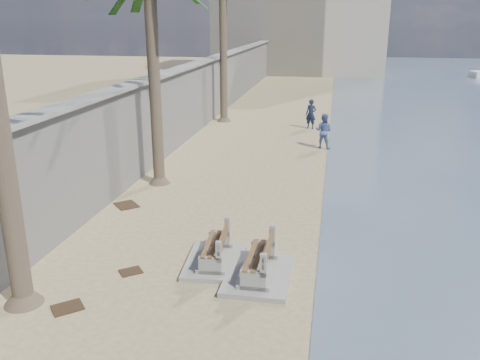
{
  "coord_description": "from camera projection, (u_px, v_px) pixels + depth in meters",
  "views": [
    {
      "loc": [
        2.2,
        -7.43,
        5.93
      ],
      "look_at": [
        -0.5,
        7.0,
        1.2
      ],
      "focal_mm": 38.0,
      "sensor_mm": 36.0,
      "label": 1
    }
  ],
  "objects": [
    {
      "name": "debris_b",
      "position": [
        67.0,
        307.0,
        10.83
      ],
      "size": [
        0.81,
        0.79,
        0.03
      ],
      "primitive_type": "cube",
      "rotation": [
        0.0,
        0.0,
        3.86
      ],
      "color": "#382616",
      "rests_on": "ground_plane"
    },
    {
      "name": "person_b",
      "position": [
        324.0,
        129.0,
        23.77
      ],
      "size": [
        1.04,
        0.91,
        1.83
      ],
      "primitive_type": "imported",
      "rotation": [
        0.0,
        0.0,
        2.84
      ],
      "color": "#475A93",
      "rests_on": "ground_plane"
    },
    {
      "name": "debris_c",
      "position": [
        127.0,
        205.0,
        16.72
      ],
      "size": [
        1.01,
        1.02,
        0.03
      ],
      "primitive_type": "cube",
      "rotation": [
        0.0,
        0.0,
        2.31
      ],
      "color": "#382616",
      "rests_on": "ground_plane"
    },
    {
      "name": "end_building",
      "position": [
        301.0,
        7.0,
        56.0
      ],
      "size": [
        18.0,
        12.0,
        14.0
      ],
      "primitive_type": "cube",
      "color": "#B7AA93",
      "rests_on": "ground_plane"
    },
    {
      "name": "bench_far",
      "position": [
        259.0,
        262.0,
        12.0
      ],
      "size": [
        1.51,
        2.22,
        0.92
      ],
      "color": "gray",
      "rests_on": "ground_plane"
    },
    {
      "name": "debris_d",
      "position": [
        131.0,
        271.0,
        12.36
      ],
      "size": [
        0.66,
        0.64,
        0.03
      ],
      "primitive_type": "cube",
      "rotation": [
        0.0,
        0.0,
        0.67
      ],
      "color": "#382616",
      "rests_on": "ground_plane"
    },
    {
      "name": "wall_cap",
      "position": [
        199.0,
        62.0,
        27.68
      ],
      "size": [
        0.8,
        70.0,
        0.12
      ],
      "primitive_type": "cube",
      "color": "gray",
      "rests_on": "seawall"
    },
    {
      "name": "seawall",
      "position": [
        200.0,
        96.0,
        28.24
      ],
      "size": [
        0.45,
        70.0,
        3.5
      ],
      "primitive_type": "cube",
      "color": "gray",
      "rests_on": "ground_plane"
    },
    {
      "name": "bench_near",
      "position": [
        215.0,
        250.0,
        12.68
      ],
      "size": [
        1.57,
        2.18,
        0.87
      ],
      "color": "gray",
      "rests_on": "ground_plane"
    },
    {
      "name": "person_a",
      "position": [
        311.0,
        112.0,
        27.92
      ],
      "size": [
        0.78,
        0.64,
        1.87
      ],
      "primitive_type": "imported",
      "rotation": [
        0.0,
        0.0,
        -0.31
      ],
      "color": "#131C36",
      "rests_on": "ground_plane"
    }
  ]
}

